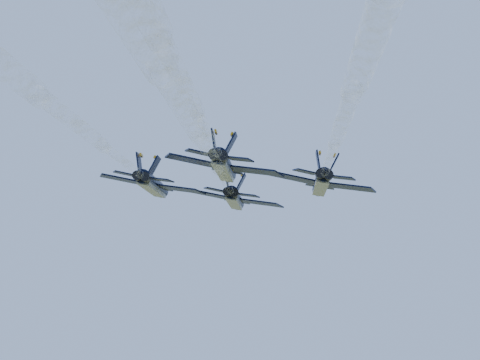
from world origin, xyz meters
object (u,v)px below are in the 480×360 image
at_px(jet_lead, 235,199).
at_px(jet_right, 321,184).
at_px(jet_left, 153,185).
at_px(jet_slot, 224,167).

xyz_separation_m(jet_lead, jet_right, (15.04, -4.49, 0.00)).
xyz_separation_m(jet_left, jet_slot, (13.29, -4.88, 0.00)).
height_order(jet_lead, jet_right, same).
bearing_deg(jet_left, jet_slot, -43.52).
bearing_deg(jet_slot, jet_lead, 89.77).
xyz_separation_m(jet_lead, jet_slot, (7.83, -18.34, 0.00)).
distance_m(jet_left, jet_right, 22.38).
distance_m(jet_lead, jet_slot, 19.94).
bearing_deg(jet_left, jet_lead, 44.57).
height_order(jet_left, jet_slot, same).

